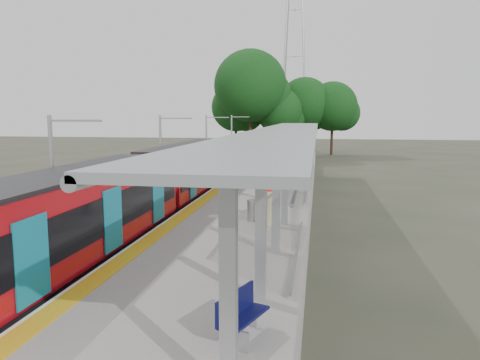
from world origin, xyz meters
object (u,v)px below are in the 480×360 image
Objects in this scene: train at (150,187)px; litter_bin at (252,210)px; bench_near at (240,313)px; bench_mid at (297,176)px; bench_far at (300,157)px; info_pillar_far at (290,174)px; info_pillar_near at (269,208)px.

train is 30.66× the size of litter_bin.
train is at bearing 160.82° from litter_bin.
litter_bin is (-1.21, 10.31, -0.05)m from bench_near.
train is 19.84× the size of bench_mid.
bench_far is (-0.32, 12.78, 0.12)m from bench_mid.
litter_bin is at bearing -85.02° from bench_far.
bench_mid is 0.86× the size of info_pillar_far.
bench_mid is 12.79m from bench_far.
train is at bearing -98.18° from bench_far.
info_pillar_far is (-0.38, -0.76, 0.22)m from bench_mid.
train reaches higher than bench_mid.
bench_mid is 0.85× the size of info_pillar_near.
bench_near reaches higher than bench_mid.
info_pillar_far reaches higher than bench_mid.
bench_far is (-0.17, 34.08, 0.10)m from bench_near.
litter_bin is at bearing 117.46° from bench_near.
info_pillar_far is at bearing 54.15° from train.
train is 5.46m from litter_bin.
bench_far is (6.16, 21.99, -0.45)m from train.
bench_near is 34.08m from bench_far.
info_pillar_near is (-0.43, 9.62, 0.20)m from bench_near.
train reaches higher than litter_bin.
litter_bin is at bearing -19.18° from train.
bench_near is at bearing -82.85° from info_pillar_far.
bench_mid is 0.81× the size of bench_far.
train is 18.95× the size of bench_near.
bench_far is 24.46m from info_pillar_near.
bench_far is at bearing 83.55° from bench_mid.
train reaches higher than info_pillar_near.
bench_near is 20.53m from info_pillar_far.
train is at bearing 154.34° from info_pillar_near.
bench_near is 10.38m from litter_bin.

